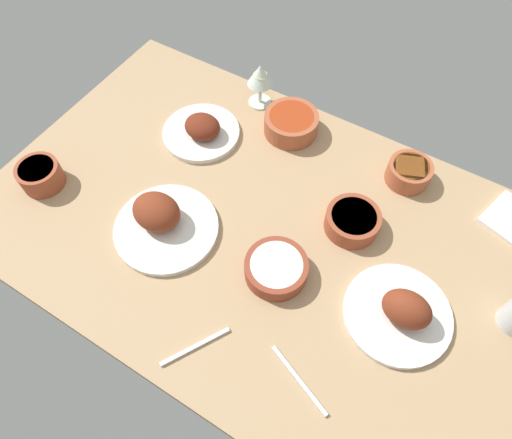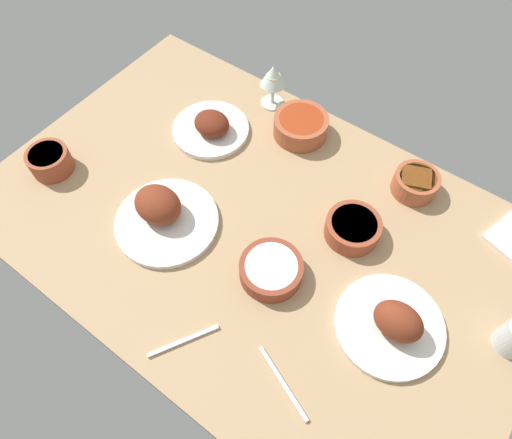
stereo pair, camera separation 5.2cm
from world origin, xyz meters
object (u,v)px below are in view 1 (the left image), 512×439
Objects in this scene: bowl_potatoes at (352,221)px; bowl_sauce at (291,123)px; bowl_cream at (276,268)px; spoon_loose at (299,380)px; plate_near_viewer at (162,220)px; fork_loose at (195,347)px; wine_glass at (260,77)px; bowl_soup at (409,172)px; bowl_pasta at (40,175)px; plate_center_main at (202,130)px; plate_far_side at (401,312)px.

bowl_potatoes is 35.90cm from bowl_sauce.
spoon_loose is at bearing 130.86° from bowl_cream.
fork_loose is at bearing 139.68° from plate_near_viewer.
spoon_loose is (-49.63, 66.87, -9.53)cm from wine_glass.
bowl_soup is 62.22cm from spoon_loose.
bowl_sauce is at bearing -65.48° from bowl_cream.
wine_glass is (-34.27, -56.83, 6.43)cm from bowl_pasta.
bowl_potatoes is (-50.27, 5.97, 0.60)cm from plate_center_main.
fork_loose is 0.94× the size of spoon_loose.
plate_near_viewer is 51.80cm from wine_glass.
spoon_loose is (12.66, 24.08, -2.61)cm from plate_far_side.
bowl_sauce is (29.13, -20.97, 0.41)cm from bowl_potatoes.
plate_center_main is at bearing -33.94° from bowl_cream.
bowl_pasta is (77.21, 30.34, 0.60)cm from bowl_potatoes.
wine_glass is at bearing -5.45° from bowl_soup.
bowl_potatoes is 0.91× the size of bowl_cream.
fork_loose is at bearing 165.69° from bowl_pasta.
spoon_loose is (-83.90, 10.04, -3.09)cm from bowl_pasta.
plate_near_viewer is 1.18× the size of plate_center_main.
bowl_pasta is at bearing 106.06° from fork_loose.
plate_center_main is at bearing 63.76° from fork_loose.
bowl_sauce is at bearing -133.14° from bowl_pasta.
wine_glass is 83.82cm from spoon_loose.
plate_center_main is at bearing 35.36° from bowl_sauce.
bowl_pasta is at bearing 58.91° from wine_glass.
bowl_pasta is at bearing 14.93° from spoon_loose.
bowl_soup is at bearing -106.65° from bowl_potatoes.
bowl_sauce is (-21.14, -15.00, 1.01)cm from plate_center_main.
bowl_potatoes reaches higher than spoon_loose.
bowl_soup is 0.71× the size of fork_loose.
bowl_potatoes is 0.83× the size of fork_loose.
fork_loose is at bearing 76.00° from bowl_cream.
plate_near_viewer is at bearing -171.35° from bowl_pasta.
spoon_loose is (-0.18, 62.16, -2.75)cm from bowl_soup.
bowl_sauce is (-48.08, -51.30, -0.19)cm from bowl_pasta.
bowl_pasta reaches higher than fork_loose.
plate_far_side is at bearing 162.26° from plate_center_main.
spoon_loose is (-47.63, 15.56, -2.72)cm from plate_near_viewer.
bowl_cream is at bearing 9.51° from plate_far_side.
bowl_potatoes is 48.72cm from fork_loose.
bowl_potatoes is 82.96cm from bowl_pasta.
plate_far_side reaches higher than bowl_soup.
plate_near_viewer is 47.88cm from bowl_potatoes.
bowl_pasta reaches higher than bowl_soup.
bowl_sauce is (-11.81, -45.79, 0.18)cm from plate_near_viewer.
plate_far_side is 40.19cm from bowl_soup.
plate_far_side is 61.16cm from bowl_sauce.
bowl_cream reaches higher than spoon_loose.
bowl_cream is at bearing -173.36° from plate_near_viewer.
fork_loose is at bearing 110.36° from wine_glass.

